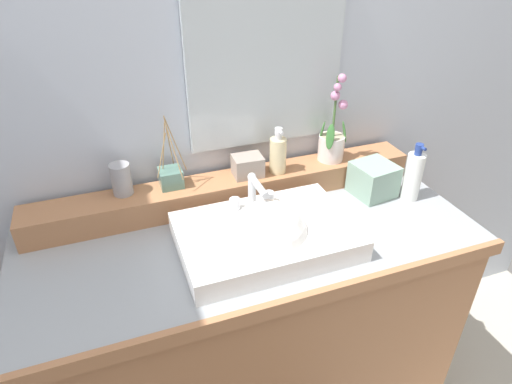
{
  "coord_description": "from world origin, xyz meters",
  "views": [
    {
      "loc": [
        -0.35,
        -1.0,
        1.71
      ],
      "look_at": [
        0.01,
        -0.02,
        1.06
      ],
      "focal_mm": 30.94,
      "sensor_mm": 36.0,
      "label": 1
    }
  ],
  "objects": [
    {
      "name": "wall_back",
      "position": [
        0.0,
        0.39,
        1.33
      ],
      "size": [
        3.31,
        0.2,
        2.66
      ],
      "primitive_type": "cube",
      "color": "silver",
      "rests_on": "ground"
    },
    {
      "name": "vanity_cabinet",
      "position": [
        0.0,
        -0.0,
        0.45
      ],
      "size": [
        1.38,
        0.58,
        0.9
      ],
      "color": "#A86E47",
      "rests_on": "ground"
    },
    {
      "name": "back_ledge",
      "position": [
        0.0,
        0.21,
        0.94
      ],
      "size": [
        1.3,
        0.13,
        0.09
      ],
      "primitive_type": "cube",
      "color": "#A86E47",
      "rests_on": "vanity_cabinet"
    },
    {
      "name": "sink_basin",
      "position": [
        0.02,
        -0.07,
        0.93
      ],
      "size": [
        0.5,
        0.34,
        0.27
      ],
      "color": "white",
      "rests_on": "vanity_cabinet"
    },
    {
      "name": "potted_plant",
      "position": [
        0.38,
        0.21,
        1.06
      ],
      "size": [
        0.1,
        0.1,
        0.31
      ],
      "color": "silver",
      "rests_on": "back_ledge"
    },
    {
      "name": "soap_dispenser",
      "position": [
        0.17,
        0.19,
        1.05
      ],
      "size": [
        0.06,
        0.06,
        0.16
      ],
      "color": "beige",
      "rests_on": "back_ledge"
    },
    {
      "name": "tumbler_cup",
      "position": [
        -0.34,
        0.23,
        1.03
      ],
      "size": [
        0.06,
        0.06,
        0.1
      ],
      "primitive_type": "cylinder",
      "color": "#969599",
      "rests_on": "back_ledge"
    },
    {
      "name": "reed_diffuser",
      "position": [
        -0.19,
        0.23,
        1.02
      ],
      "size": [
        0.1,
        0.11,
        0.24
      ],
      "color": "slate",
      "rests_on": "back_ledge"
    },
    {
      "name": "trinket_box",
      "position": [
        0.06,
        0.21,
        1.02
      ],
      "size": [
        0.1,
        0.08,
        0.07
      ],
      "primitive_type": "cube",
      "rotation": [
        0.0,
        0.0,
        -0.04
      ],
      "color": "gray",
      "rests_on": "back_ledge"
    },
    {
      "name": "lotion_bottle",
      "position": [
        0.58,
        0.01,
        0.98
      ],
      "size": [
        0.06,
        0.06,
        0.2
      ],
      "color": "white",
      "rests_on": "vanity_cabinet"
    },
    {
      "name": "tissue_box",
      "position": [
        0.47,
        0.08,
        0.95
      ],
      "size": [
        0.15,
        0.15,
        0.11
      ],
      "primitive_type": "cube",
      "rotation": [
        0.0,
        0.0,
        0.14
      ],
      "color": "#87A894",
      "rests_on": "vanity_cabinet"
    },
    {
      "name": "mirror",
      "position": [
        0.15,
        0.28,
        1.34
      ],
      "size": [
        0.51,
        0.02,
        0.56
      ],
      "primitive_type": "cube",
      "color": "silver"
    }
  ]
}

